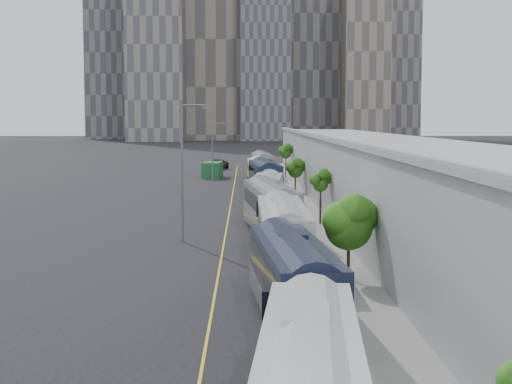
{
  "coord_description": "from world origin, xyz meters",
  "views": [
    {
      "loc": [
        0.04,
        -10.88,
        8.67
      ],
      "look_at": [
        0.84,
        50.05,
        3.0
      ],
      "focal_mm": 55.0,
      "sensor_mm": 36.0,
      "label": 1
    }
  ],
  "objects_px": {
    "bus_5": "(265,181)",
    "suv": "(217,164)",
    "bus_3": "(270,212)",
    "bus_6": "(258,175)",
    "bus_2": "(283,239)",
    "street_lamp_far": "(214,147)",
    "bus_4": "(267,197)",
    "shipping_container": "(212,170)",
    "street_lamp_near": "(185,163)",
    "bus_1": "(292,287)",
    "bus_7": "(262,167)"
  },
  "relations": [
    {
      "from": "bus_5",
      "to": "suv",
      "type": "xyz_separation_m",
      "value": [
        -7.21,
        47.2,
        -0.87
      ]
    },
    {
      "from": "bus_3",
      "to": "bus_6",
      "type": "distance_m",
      "value": 40.9
    },
    {
      "from": "bus_2",
      "to": "street_lamp_far",
      "type": "xyz_separation_m",
      "value": [
        -6.72,
        66.22,
        3.11
      ]
    },
    {
      "from": "bus_4",
      "to": "street_lamp_far",
      "type": "xyz_separation_m",
      "value": [
        -6.46,
        40.49,
        3.2
      ]
    },
    {
      "from": "street_lamp_far",
      "to": "suv",
      "type": "relative_size",
      "value": 1.33
    },
    {
      "from": "street_lamp_far",
      "to": "shipping_container",
      "type": "xyz_separation_m",
      "value": [
        -0.39,
        4.32,
        -3.6
      ]
    },
    {
      "from": "bus_5",
      "to": "street_lamp_near",
      "type": "height_order",
      "value": "street_lamp_near"
    },
    {
      "from": "bus_4",
      "to": "street_lamp_near",
      "type": "distance_m",
      "value": 17.79
    },
    {
      "from": "bus_3",
      "to": "suv",
      "type": "height_order",
      "value": "bus_3"
    },
    {
      "from": "bus_1",
      "to": "bus_5",
      "type": "relative_size",
      "value": 0.91
    },
    {
      "from": "bus_2",
      "to": "shipping_container",
      "type": "bearing_deg",
      "value": 95.62
    },
    {
      "from": "bus_1",
      "to": "street_lamp_far",
      "type": "bearing_deg",
      "value": 90.36
    },
    {
      "from": "bus_5",
      "to": "bus_6",
      "type": "height_order",
      "value": "bus_5"
    },
    {
      "from": "bus_5",
      "to": "street_lamp_near",
      "type": "xyz_separation_m",
      "value": [
        -6.46,
        -33.29,
        3.85
      ]
    },
    {
      "from": "bus_4",
      "to": "bus_5",
      "type": "height_order",
      "value": "bus_5"
    },
    {
      "from": "street_lamp_far",
      "to": "suv",
      "type": "distance_m",
      "value": 24.14
    },
    {
      "from": "bus_2",
      "to": "bus_3",
      "type": "height_order",
      "value": "bus_3"
    },
    {
      "from": "bus_1",
      "to": "street_lamp_near",
      "type": "distance_m",
      "value": 23.53
    },
    {
      "from": "bus_4",
      "to": "bus_6",
      "type": "bearing_deg",
      "value": 95.2
    },
    {
      "from": "bus_1",
      "to": "bus_2",
      "type": "height_order",
      "value": "bus_2"
    },
    {
      "from": "bus_2",
      "to": "bus_7",
      "type": "bearing_deg",
      "value": 89.72
    },
    {
      "from": "bus_1",
      "to": "bus_2",
      "type": "xyz_separation_m",
      "value": [
        0.19,
        12.77,
        0.08
      ]
    },
    {
      "from": "street_lamp_far",
      "to": "bus_7",
      "type": "bearing_deg",
      "value": 27.68
    },
    {
      "from": "bus_3",
      "to": "street_lamp_near",
      "type": "xyz_separation_m",
      "value": [
        -6.16,
        -3.74,
        3.89
      ]
    },
    {
      "from": "bus_7",
      "to": "street_lamp_near",
      "type": "bearing_deg",
      "value": -98.28
    },
    {
      "from": "bus_5",
      "to": "bus_7",
      "type": "distance_m",
      "value": 27.01
    },
    {
      "from": "bus_5",
      "to": "street_lamp_far",
      "type": "distance_m",
      "value": 24.52
    },
    {
      "from": "bus_2",
      "to": "bus_3",
      "type": "xyz_separation_m",
      "value": [
        -0.31,
        13.29,
        0.03
      ]
    },
    {
      "from": "bus_2",
      "to": "bus_5",
      "type": "bearing_deg",
      "value": 89.88
    },
    {
      "from": "bus_1",
      "to": "suv",
      "type": "bearing_deg",
      "value": 89.54
    },
    {
      "from": "bus_1",
      "to": "bus_6",
      "type": "xyz_separation_m",
      "value": [
        -0.36,
        66.96,
        -0.01
      ]
    },
    {
      "from": "bus_1",
      "to": "street_lamp_near",
      "type": "relative_size",
      "value": 1.32
    },
    {
      "from": "bus_1",
      "to": "street_lamp_far",
      "type": "distance_m",
      "value": 79.32
    },
    {
      "from": "bus_3",
      "to": "suv",
      "type": "relative_size",
      "value": 2.25
    },
    {
      "from": "bus_6",
      "to": "street_lamp_far",
      "type": "relative_size",
      "value": 1.56
    },
    {
      "from": "street_lamp_far",
      "to": "bus_4",
      "type": "bearing_deg",
      "value": -80.94
    },
    {
      "from": "bus_2",
      "to": "bus_3",
      "type": "bearing_deg",
      "value": 91.19
    },
    {
      "from": "bus_2",
      "to": "shipping_container",
      "type": "xyz_separation_m",
      "value": [
        -7.11,
        70.55,
        -0.49
      ]
    },
    {
      "from": "bus_2",
      "to": "bus_5",
      "type": "xyz_separation_m",
      "value": [
        -0.01,
        42.84,
        0.08
      ]
    },
    {
      "from": "bus_7",
      "to": "shipping_container",
      "type": "xyz_separation_m",
      "value": [
        -7.3,
        0.7,
        -0.45
      ]
    },
    {
      "from": "bus_7",
      "to": "shipping_container",
      "type": "height_order",
      "value": "bus_7"
    },
    {
      "from": "street_lamp_near",
      "to": "shipping_container",
      "type": "xyz_separation_m",
      "value": [
        -0.64,
        60.99,
        -4.41
      ]
    },
    {
      "from": "street_lamp_near",
      "to": "suv",
      "type": "height_order",
      "value": "street_lamp_near"
    },
    {
      "from": "bus_5",
      "to": "bus_6",
      "type": "xyz_separation_m",
      "value": [
        -0.54,
        11.35,
        -0.16
      ]
    },
    {
      "from": "street_lamp_far",
      "to": "bus_6",
      "type": "bearing_deg",
      "value": -62.83
    },
    {
      "from": "bus_4",
      "to": "street_lamp_near",
      "type": "bearing_deg",
      "value": -106.35
    },
    {
      "from": "bus_2",
      "to": "suv",
      "type": "distance_m",
      "value": 90.33
    },
    {
      "from": "bus_2",
      "to": "bus_7",
      "type": "distance_m",
      "value": 69.85
    },
    {
      "from": "bus_6",
      "to": "bus_7",
      "type": "bearing_deg",
      "value": 86.02
    },
    {
      "from": "street_lamp_near",
      "to": "bus_5",
      "type": "bearing_deg",
      "value": 79.01
    }
  ]
}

